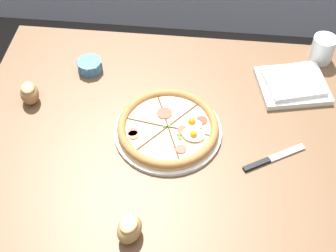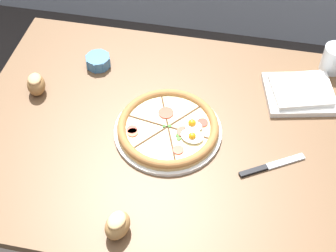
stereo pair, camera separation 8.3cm
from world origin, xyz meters
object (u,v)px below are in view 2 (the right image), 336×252
(pizza, at_px, (168,128))
(water_glass, at_px, (334,60))
(napkin_folded, at_px, (300,92))
(bread_piece_near, at_px, (36,84))
(ramekin_bowl, at_px, (98,61))
(dining_table, at_px, (173,151))
(knife_main, at_px, (271,166))
(bread_piece_mid, at_px, (117,225))

(pizza, height_order, water_glass, water_glass)
(napkin_folded, xyz_separation_m, bread_piece_near, (-0.85, -0.15, 0.02))
(water_glass, bearing_deg, pizza, -141.86)
(pizza, xyz_separation_m, ramekin_bowl, (-0.30, 0.25, 0.00))
(dining_table, relative_size, knife_main, 6.75)
(dining_table, distance_m, knife_main, 0.33)
(ramekin_bowl, distance_m, knife_main, 0.69)
(bread_piece_near, distance_m, knife_main, 0.79)
(bread_piece_near, bearing_deg, knife_main, -11.25)
(napkin_folded, bearing_deg, ramekin_bowl, 178.88)
(knife_main, bearing_deg, bread_piece_mid, -173.46)
(bread_piece_near, height_order, knife_main, bread_piece_near)
(dining_table, height_order, bread_piece_mid, bread_piece_mid)
(bread_piece_near, xyz_separation_m, knife_main, (0.78, -0.15, -0.03))
(bread_piece_near, relative_size, water_glass, 1.00)
(dining_table, bearing_deg, knife_main, -14.16)
(ramekin_bowl, bearing_deg, bread_piece_mid, -68.73)
(bread_piece_near, distance_m, bread_piece_mid, 0.59)
(pizza, relative_size, bread_piece_mid, 3.55)
(water_glass, bearing_deg, ramekin_bowl, -169.99)
(ramekin_bowl, xyz_separation_m, napkin_folded, (0.69, -0.01, -0.01))
(ramekin_bowl, distance_m, bread_piece_near, 0.23)
(dining_table, bearing_deg, bread_piece_near, 170.67)
(napkin_folded, height_order, knife_main, napkin_folded)
(pizza, bearing_deg, dining_table, 35.87)
(dining_table, relative_size, water_glass, 13.52)
(ramekin_bowl, xyz_separation_m, water_glass, (0.80, 0.14, 0.02))
(dining_table, xyz_separation_m, bread_piece_mid, (-0.08, -0.37, 0.14))
(dining_table, xyz_separation_m, napkin_folded, (0.38, 0.23, 0.12))
(pizza, distance_m, ramekin_bowl, 0.39)
(dining_table, distance_m, water_glass, 0.63)
(pizza, height_order, ramekin_bowl, pizza)
(ramekin_bowl, relative_size, knife_main, 0.47)
(pizza, bearing_deg, bread_piece_mid, -99.94)
(water_glass, bearing_deg, napkin_folded, -124.56)
(pizza, relative_size, water_glass, 3.54)
(bread_piece_near, height_order, bread_piece_mid, bread_piece_mid)
(dining_table, xyz_separation_m, knife_main, (0.31, -0.08, 0.11))
(bread_piece_near, relative_size, knife_main, 0.50)
(ramekin_bowl, relative_size, napkin_folded, 0.34)
(knife_main, height_order, water_glass, water_glass)
(dining_table, height_order, pizza, pizza)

